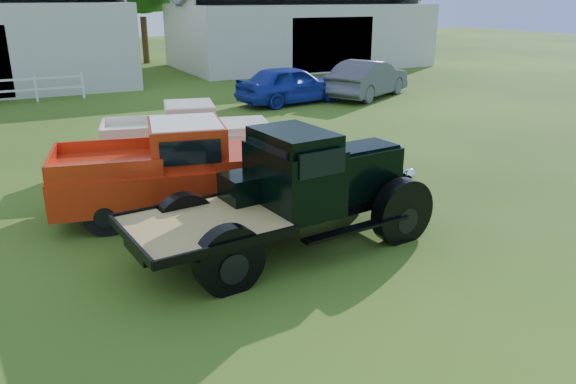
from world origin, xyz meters
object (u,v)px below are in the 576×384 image
misc_car_blue (291,84)px  vintage_flatbed (289,191)px  red_pickup (183,167)px  white_pickup (187,136)px  misc_car_grey (368,79)px

misc_car_blue → vintage_flatbed: bearing=145.1°
misc_car_blue → red_pickup: bearing=135.3°
white_pickup → misc_car_blue: (6.93, 7.35, -0.03)m
vintage_flatbed → white_pickup: vintage_flatbed is taller
vintage_flatbed → white_pickup: (-0.07, 6.07, -0.26)m
vintage_flatbed → red_pickup: (-1.19, 2.71, -0.11)m
white_pickup → misc_car_grey: white_pickup is taller
red_pickup → misc_car_blue: bearing=64.9°
misc_car_blue → white_pickup: bearing=128.9°
red_pickup → misc_car_blue: (8.05, 10.71, -0.18)m
red_pickup → white_pickup: 3.55m
white_pickup → vintage_flatbed: bearing=-76.1°
vintage_flatbed → red_pickup: 2.96m
vintage_flatbed → misc_car_grey: bearing=44.7°
red_pickup → white_pickup: size_ratio=1.18×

